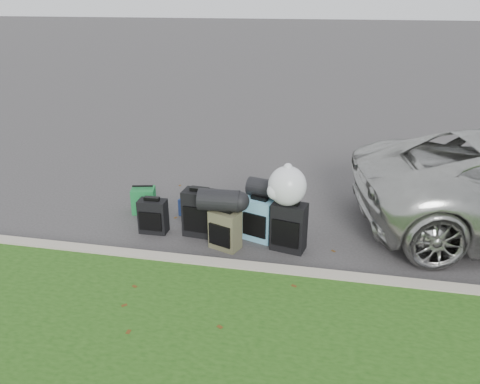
% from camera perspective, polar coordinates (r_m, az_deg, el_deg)
% --- Properties ---
extents(ground, '(120.00, 120.00, 0.00)m').
position_cam_1_polar(ground, '(6.51, 0.52, -5.21)').
color(ground, '#383535').
rests_on(ground, ground).
extents(curb, '(120.00, 0.18, 0.15)m').
position_cam_1_polar(curb, '(5.62, -1.42, -9.27)').
color(curb, '#9E937F').
rests_on(curb, ground).
extents(suitcase_small_black, '(0.39, 0.22, 0.48)m').
position_cam_1_polar(suitcase_small_black, '(6.58, -10.54, -2.92)').
color(suitcase_small_black, black).
rests_on(suitcase_small_black, ground).
extents(suitcase_large_black_left, '(0.47, 0.30, 0.65)m').
position_cam_1_polar(suitcase_large_black_left, '(6.40, -4.86, -2.55)').
color(suitcase_large_black_left, black).
rests_on(suitcase_large_black_left, ground).
extents(suitcase_olive, '(0.44, 0.36, 0.52)m').
position_cam_1_polar(suitcase_olive, '(6.07, -1.83, -4.62)').
color(suitcase_olive, '#42412B').
rests_on(suitcase_olive, ground).
extents(suitcase_teal, '(0.46, 0.36, 0.58)m').
position_cam_1_polar(suitcase_teal, '(6.27, 2.35, -3.37)').
color(suitcase_teal, '#538DAD').
rests_on(suitcase_teal, ground).
extents(suitcase_large_black_right, '(0.47, 0.34, 0.64)m').
position_cam_1_polar(suitcase_large_black_right, '(6.04, 5.98, -4.24)').
color(suitcase_large_black_right, black).
rests_on(suitcase_large_black_right, ground).
extents(tote_green, '(0.39, 0.34, 0.38)m').
position_cam_1_polar(tote_green, '(7.23, -11.65, -0.99)').
color(tote_green, '#186F33').
rests_on(tote_green, ground).
extents(tote_navy, '(0.28, 0.25, 0.26)m').
position_cam_1_polar(tote_navy, '(7.06, -6.30, -1.81)').
color(tote_navy, navy).
rests_on(tote_navy, ground).
extents(duffel_left, '(0.54, 0.31, 0.28)m').
position_cam_1_polar(duffel_left, '(5.93, -2.59, -1.00)').
color(duffel_left, black).
rests_on(duffel_left, suitcase_olive).
extents(duffel_right, '(0.50, 0.36, 0.25)m').
position_cam_1_polar(duffel_right, '(6.19, 3.01, 0.47)').
color(duffel_right, black).
rests_on(duffel_right, suitcase_teal).
extents(trash_bag, '(0.48, 0.48, 0.48)m').
position_cam_1_polar(trash_bag, '(5.81, 5.78, 0.74)').
color(trash_bag, silver).
rests_on(trash_bag, suitcase_large_black_right).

